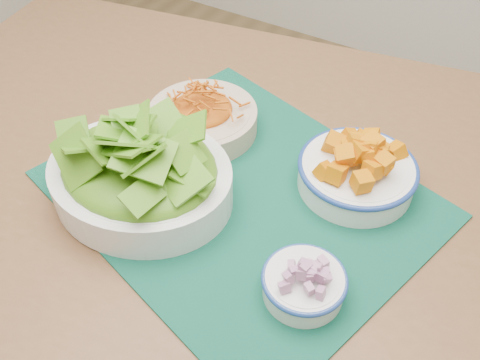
# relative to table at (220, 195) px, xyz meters

# --- Properties ---
(table) EXTENTS (1.47, 1.11, 0.75)m
(table) POSITION_rel_table_xyz_m (0.00, 0.00, 0.00)
(table) COLOR brown
(table) RESTS_ON ground
(placemat) EXTENTS (0.68, 0.60, 0.00)m
(placemat) POSITION_rel_table_xyz_m (0.07, -0.05, 0.09)
(placemat) COLOR #053225
(placemat) RESTS_ON table
(carrot_bowl) EXTENTS (0.23, 0.23, 0.08)m
(carrot_bowl) POSITION_rel_table_xyz_m (-0.07, 0.05, 0.13)
(carrot_bowl) COLOR beige
(carrot_bowl) RESTS_ON placemat
(squash_bowl) EXTENTS (0.25, 0.25, 0.09)m
(squash_bowl) POSITION_rel_table_xyz_m (0.23, 0.06, 0.13)
(squash_bowl) COLOR white
(squash_bowl) RESTS_ON placemat
(lettuce_bowl) EXTENTS (0.33, 0.29, 0.14)m
(lettuce_bowl) POSITION_rel_table_xyz_m (-0.06, -0.13, 0.15)
(lettuce_bowl) COLOR white
(lettuce_bowl) RESTS_ON placemat
(onion_bowl) EXTENTS (0.12, 0.12, 0.06)m
(onion_bowl) POSITION_rel_table_xyz_m (0.24, -0.17, 0.12)
(onion_bowl) COLOR white
(onion_bowl) RESTS_ON placemat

